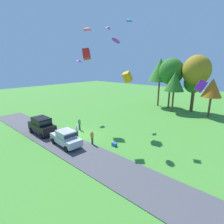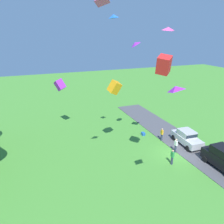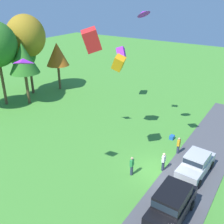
{
  "view_description": "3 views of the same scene",
  "coord_description": "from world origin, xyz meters",
  "views": [
    {
      "loc": [
        18.06,
        -13.11,
        9.21
      ],
      "look_at": [
        2.57,
        4.16,
        2.96
      ],
      "focal_mm": 28.0,
      "sensor_mm": 36.0,
      "label": 1
    },
    {
      "loc": [
        -17.88,
        14.91,
        13.19
      ],
      "look_at": [
        2.95,
        6.73,
        5.08
      ],
      "focal_mm": 35.0,
      "sensor_mm": 36.0,
      "label": 2
    },
    {
      "loc": [
        -17.02,
        -6.61,
        13.71
      ],
      "look_at": [
        2.43,
        6.21,
        3.01
      ],
      "focal_mm": 42.0,
      "sensor_mm": 36.0,
      "label": 3
    }
  ],
  "objects": [
    {
      "name": "kite_box_near_flag",
      "position": [
        11.63,
        10.88,
        6.62
      ],
      "size": [
        1.6,
        1.59,
        1.81
      ],
      "primitive_type": "cube",
      "rotation": [
        0.48,
        0.3,
        1.97
      ],
      "color": "purple"
    },
    {
      "name": "cooler_box",
      "position": [
        5.73,
        1.05,
        0.2
      ],
      "size": [
        0.56,
        0.4,
        0.4
      ],
      "primitive_type": "cube",
      "color": "blue",
      "rests_on": "ground"
    },
    {
      "name": "car_sedan_far_end",
      "position": [
        1.43,
        -2.65,
        1.04
      ],
      "size": [
        4.51,
        2.18,
        1.84
      ],
      "color": "#B7B7BC",
      "rests_on": "ground"
    },
    {
      "name": "kite_diamond_low_drifter",
      "position": [
        -3.29,
        9.96,
        15.16
      ],
      "size": [
        1.07,
        1.09,
        0.73
      ],
      "primitive_type": "pyramid",
      "rotation": [
        -0.53,
        0.0,
        4.97
      ],
      "color": "#EA4C9E"
    },
    {
      "name": "car_suv_mid_row",
      "position": [
        -4.16,
        -2.74,
        1.3
      ],
      "size": [
        4.63,
        2.11,
        2.28
      ],
      "color": "black",
      "rests_on": "ground"
    },
    {
      "name": "kite_diamond_over_trees",
      "position": [
        0.07,
        2.33,
        13.57
      ],
      "size": [
        0.89,
        1.04,
        0.41
      ],
      "primitive_type": "pyramid",
      "rotation": [
        -0.15,
        0.0,
        1.58
      ],
      "color": "#EA4C9E"
    },
    {
      "name": "person_watching_sky",
      "position": [
        -1.56,
        1.66,
        0.88
      ],
      "size": [
        0.36,
        0.24,
        1.71
      ],
      "color": "#2D334C",
      "rests_on": "ground"
    },
    {
      "name": "kite_delta_mid_center",
      "position": [
        3.53,
        3.86,
        12.14
      ],
      "size": [
        1.45,
        1.44,
        0.83
      ],
      "primitive_type": "cone",
      "rotation": [
        0.55,
        0.0,
        2.78
      ],
      "color": "purple"
    },
    {
      "name": "ground_plane",
      "position": [
        0.0,
        0.0,
        0.0
      ],
      "size": [
        120.0,
        120.0,
        0.0
      ],
      "primitive_type": "plane",
      "color": "#478E33"
    },
    {
      "name": "person_on_lawn",
      "position": [
        3.49,
        -0.4,
        0.88
      ],
      "size": [
        0.36,
        0.24,
        1.71
      ],
      "color": "#2D334C",
      "rests_on": "ground"
    },
    {
      "name": "kite_diamond_high_left",
      "position": [
        -6.96,
        6.39,
        9.94
      ],
      "size": [
        1.32,
        1.33,
        0.56
      ],
      "primitive_type": "pyramid",
      "rotation": [
        0.32,
        0.0,
        2.2
      ],
      "color": "purple"
    },
    {
      "name": "kite_box_topmost",
      "position": [
        3.55,
        6.2,
        7.66
      ],
      "size": [
        1.36,
        1.55,
        1.74
      ],
      "primitive_type": "cube",
      "rotation": [
        -0.42,
        0.3,
        3.35
      ],
      "color": "orange"
    },
    {
      "name": "kite_box_high_right",
      "position": [
        -2.75,
        4.45,
        10.77
      ],
      "size": [
        1.77,
        1.58,
        1.76
      ],
      "primitive_type": "cube",
      "rotation": [
        -0.15,
        0.3,
        2.27
      ],
      "color": "red"
    },
    {
      "name": "pavement_strip",
      "position": [
        0.0,
        -2.53,
        0.03
      ],
      "size": [
        36.0,
        4.4,
        0.06
      ],
      "primitive_type": "cube",
      "color": "#4C4C51",
      "rests_on": "ground"
    },
    {
      "name": "person_beside_suv",
      "position": [
        0.39,
        -0.26,
        0.88
      ],
      "size": [
        0.36,
        0.24,
        1.71
      ],
      "color": "#2D334C",
      "rests_on": "ground"
    },
    {
      "name": "kite_diamond_trailing_tail",
      "position": [
        3.53,
        6.36,
        14.73
      ],
      "size": [
        0.99,
        1.01,
        0.42
      ],
      "primitive_type": "pyramid",
      "rotation": [
        -0.1,
        0.0,
        5.85
      ],
      "color": "blue"
    }
  ]
}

